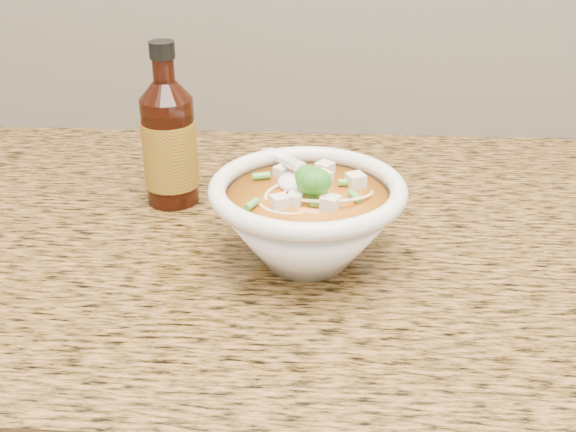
{
  "coord_description": "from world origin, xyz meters",
  "views": [
    {
      "loc": [
        -0.11,
        0.93,
        1.29
      ],
      "look_at": [
        -0.15,
        1.6,
        0.95
      ],
      "focal_mm": 45.0,
      "sensor_mm": 36.0,
      "label": 1
    }
  ],
  "objects": [
    {
      "name": "counter_slab",
      "position": [
        0.0,
        1.68,
        0.88
      ],
      "size": [
        4.0,
        0.68,
        0.04
      ],
      "primitive_type": "cube",
      "color": "brown",
      "rests_on": "cabinet"
    },
    {
      "name": "soup_bowl",
      "position": [
        -0.13,
        1.6,
        0.95
      ],
      "size": [
        0.2,
        0.22,
        0.11
      ],
      "rotation": [
        0.0,
        0.0,
        0.42
      ],
      "color": "white",
      "rests_on": "counter_slab"
    },
    {
      "name": "hot_sauce_bottle",
      "position": [
        -0.3,
        1.73,
        0.97
      ],
      "size": [
        0.08,
        0.08,
        0.2
      ],
      "rotation": [
        0.0,
        0.0,
        -0.26
      ],
      "color": "#371007",
      "rests_on": "counter_slab"
    }
  ]
}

